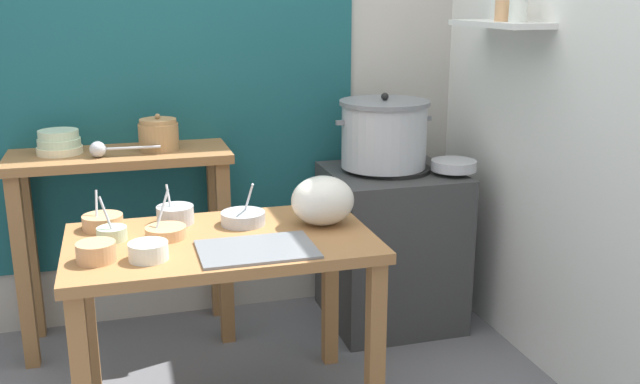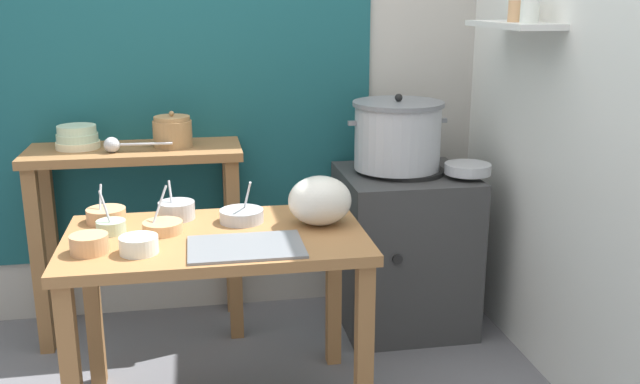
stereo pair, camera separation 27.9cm
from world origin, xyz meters
name	(u,v)px [view 1 (the left image)]	position (x,y,z in m)	size (l,w,h in m)	color
wall_back	(205,53)	(0.08, 1.10, 1.30)	(4.40, 0.12, 2.60)	#B2ADA3
wall_right	(554,63)	(1.40, 0.20, 1.30)	(0.30, 3.20, 2.60)	silver
prep_table	(222,266)	(-0.01, 0.08, 0.61)	(1.10, 0.66, 0.72)	#9E6B3D
back_shelf_table	(123,200)	(-0.34, 0.83, 0.68)	(0.96, 0.40, 0.90)	olive
stove_block	(390,245)	(0.90, 0.70, 0.38)	(0.60, 0.61, 0.78)	#383838
steamer_pot	(384,134)	(0.86, 0.72, 0.94)	(0.47, 0.42, 0.35)	#B7BABF
clay_pot	(159,135)	(-0.17, 0.83, 0.97)	(0.18, 0.18, 0.16)	#A37A4C
bowl_stack_enamel	(59,143)	(-0.59, 0.87, 0.95)	(0.19, 0.19, 0.10)	beige
ladle	(101,149)	(-0.42, 0.75, 0.94)	(0.30, 0.07, 0.07)	#B7BABF
serving_tray	(257,249)	(0.09, -0.09, 0.72)	(0.40, 0.28, 0.01)	slate
plastic_bag	(323,201)	(0.39, 0.13, 0.81)	(0.24, 0.21, 0.19)	silver
wide_pan	(454,165)	(1.15, 0.56, 0.80)	(0.21, 0.21, 0.05)	#B7BABF
prep_bowl_0	(175,214)	(-0.15, 0.30, 0.76)	(0.14, 0.14, 0.15)	#B7BABF
prep_bowl_1	(166,231)	(-0.20, 0.13, 0.74)	(0.15, 0.15, 0.17)	tan
prep_bowl_2	(148,250)	(-0.27, -0.08, 0.75)	(0.13, 0.13, 0.06)	silver
prep_bowl_3	(103,221)	(-0.42, 0.30, 0.75)	(0.15, 0.15, 0.14)	tan
prep_bowl_4	(243,217)	(0.10, 0.21, 0.75)	(0.17, 0.17, 0.17)	#B7BABF
prep_bowl_5	(96,251)	(-0.44, -0.05, 0.75)	(0.13, 0.13, 0.06)	tan
prep_bowl_6	(112,233)	(-0.39, 0.16, 0.75)	(0.11, 0.11, 0.16)	#B7D1AD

